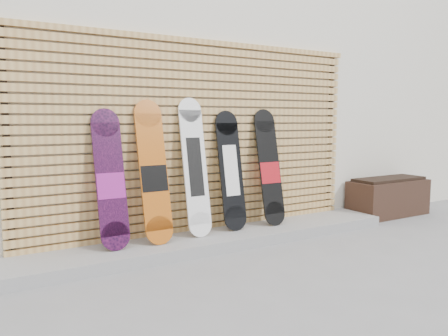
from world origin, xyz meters
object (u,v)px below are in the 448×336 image
(snowboard_1, at_px, (154,172))
(snowboard_3, at_px, (231,170))
(snowboard_0, at_px, (110,180))
(snowboard_4, at_px, (269,168))
(planter_box, at_px, (388,197))
(snowboard_2, at_px, (195,167))

(snowboard_1, distance_m, snowboard_3, 0.97)
(snowboard_0, bearing_deg, snowboard_3, 1.14)
(snowboard_3, xyz_separation_m, snowboard_4, (0.54, -0.02, 0.00))
(planter_box, xyz_separation_m, snowboard_1, (-3.61, 0.06, 0.58))
(snowboard_1, relative_size, snowboard_4, 1.06)
(snowboard_2, distance_m, snowboard_3, 0.48)
(snowboard_0, distance_m, snowboard_4, 1.96)
(planter_box, bearing_deg, snowboard_3, 177.70)
(planter_box, relative_size, snowboard_1, 0.83)
(snowboard_2, height_order, snowboard_4, snowboard_2)
(snowboard_0, xyz_separation_m, snowboard_3, (1.42, 0.03, 0.01))
(snowboard_0, bearing_deg, snowboard_4, 0.21)
(snowboard_0, distance_m, snowboard_1, 0.45)
(snowboard_2, bearing_deg, snowboard_3, 1.71)
(snowboard_1, height_order, snowboard_4, snowboard_1)
(snowboard_1, height_order, snowboard_2, snowboard_2)
(planter_box, bearing_deg, snowboard_4, 177.69)
(snowboard_2, xyz_separation_m, snowboard_4, (1.01, -0.01, -0.07))
(snowboard_0, height_order, snowboard_2, snowboard_2)
(planter_box, distance_m, snowboard_2, 3.17)
(snowboard_0, relative_size, snowboard_3, 1.01)
(snowboard_0, distance_m, snowboard_3, 1.42)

